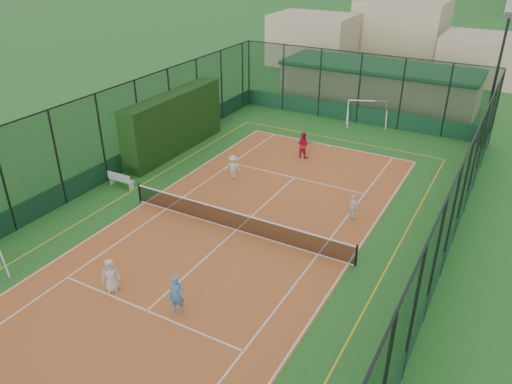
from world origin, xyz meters
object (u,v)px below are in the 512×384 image
(child_far_left, at_px, (233,167))
(child_far_right, at_px, (353,207))
(child_near_left, at_px, (111,275))
(floodlight_ne, at_px, (495,83))
(child_far_back, at_px, (304,143))
(clubhouse, at_px, (378,85))
(coach, at_px, (303,145))
(white_bench, at_px, (121,179))
(futsal_goal_far, at_px, (366,113))
(child_near_mid, at_px, (177,295))

(child_far_left, xyz_separation_m, child_far_right, (7.38, -1.05, -0.05))
(child_near_left, relative_size, child_far_right, 1.10)
(floodlight_ne, distance_m, child_far_back, 12.19)
(clubhouse, relative_size, coach, 9.38)
(child_near_left, bearing_deg, coach, 45.20)
(child_far_left, distance_m, child_far_back, 5.73)
(clubhouse, distance_m, white_bench, 22.57)
(futsal_goal_far, relative_size, child_far_right, 2.15)
(white_bench, height_order, child_far_right, child_far_right)
(child_far_right, bearing_deg, child_far_back, -26.55)
(child_near_mid, bearing_deg, coach, 74.64)
(floodlight_ne, xyz_separation_m, child_near_mid, (-7.57, -22.47, -3.34))
(child_near_mid, relative_size, child_far_right, 1.21)
(floodlight_ne, distance_m, white_bench, 23.04)
(white_bench, xyz_separation_m, child_near_mid, (8.83, -6.72, 0.35))
(coach, bearing_deg, floodlight_ne, -136.46)
(white_bench, xyz_separation_m, child_near_left, (5.87, -6.96, 0.28))
(floodlight_ne, height_order, child_near_left, floodlight_ne)
(futsal_goal_far, bearing_deg, child_near_mid, -112.03)
(futsal_goal_far, xyz_separation_m, child_far_right, (3.61, -13.21, -0.24))
(child_near_left, height_order, child_near_mid, child_near_mid)
(futsal_goal_far, bearing_deg, clubhouse, 75.64)
(floodlight_ne, xyz_separation_m, clubhouse, (-8.60, 5.40, -2.55))
(clubhouse, relative_size, child_far_right, 11.87)
(child_far_back, bearing_deg, coach, 95.09)
(white_bench, relative_size, child_near_left, 1.10)
(white_bench, bearing_deg, clubhouse, 68.96)
(clubhouse, bearing_deg, futsal_goal_far, -81.64)
(child_near_mid, bearing_deg, clubhouse, 69.81)
(futsal_goal_far, bearing_deg, white_bench, -140.87)
(child_near_left, bearing_deg, child_far_left, 55.04)
(child_far_back, bearing_deg, child_near_mid, 83.80)
(child_near_mid, xyz_separation_m, child_far_right, (3.34, 9.50, -0.13))
(floodlight_ne, distance_m, child_far_right, 14.07)
(child_near_left, distance_m, child_far_back, 16.21)
(clubhouse, distance_m, child_far_right, 18.90)
(clubhouse, relative_size, white_bench, 9.80)
(white_bench, bearing_deg, coach, 49.58)
(child_far_right, xyz_separation_m, coach, (-5.19, 5.65, 0.17))
(child_far_left, bearing_deg, white_bench, 21.87)
(floodlight_ne, xyz_separation_m, child_far_left, (-11.61, -11.92, -3.43))
(child_near_left, distance_m, child_far_right, 11.61)
(floodlight_ne, bearing_deg, coach, -142.15)
(floodlight_ne, bearing_deg, child_far_back, -146.04)
(child_far_back, bearing_deg, futsal_goal_far, -119.01)
(futsal_goal_far, distance_m, coach, 7.72)
(child_far_left, bearing_deg, child_far_back, -126.41)
(clubhouse, xyz_separation_m, child_far_left, (-3.01, -17.32, -0.88))
(child_near_mid, height_order, child_far_left, child_near_mid)
(child_near_left, distance_m, child_near_mid, 2.98)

